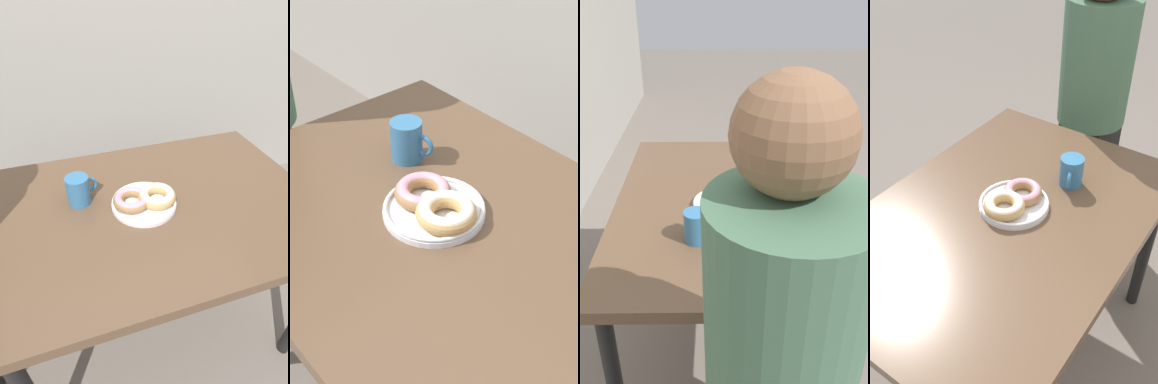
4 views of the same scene
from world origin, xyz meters
The scene contains 4 objects.
ground_plane centered at (0.00, 0.00, 0.00)m, with size 14.00×14.00×0.00m, color #70665B.
dining_table centered at (0.00, 0.13, 0.66)m, with size 1.15×0.81×0.74m.
donut_plate centered at (-0.04, 0.13, 0.77)m, with size 0.26×0.23×0.06m.
coffee_mug centered at (-0.25, 0.22, 0.80)m, with size 0.11×0.08×0.10m.
Camera 3 is at (-1.38, 0.15, 1.54)m, focal length 40.00 mm.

